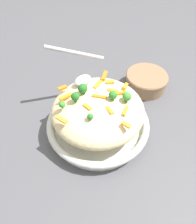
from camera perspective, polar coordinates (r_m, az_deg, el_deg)
ground_plane at (r=0.71m, az=-0.00°, el=-4.60°), size 2.40×2.40×0.00m
serving_bowl at (r=0.69m, az=-0.00°, el=-3.28°), size 0.32×0.32×0.05m
pasta_mound at (r=0.64m, az=-0.00°, el=0.51°), size 0.27×0.27×0.10m
carrot_piece_0 at (r=0.62m, az=-8.29°, el=3.92°), size 0.04×0.02×0.01m
carrot_piece_1 at (r=0.65m, az=7.09°, el=6.65°), size 0.03×0.02×0.01m
carrot_piece_2 at (r=0.63m, az=3.86°, el=5.46°), size 0.02×0.03×0.01m
carrot_piece_3 at (r=0.61m, az=0.10°, el=4.09°), size 0.03×0.04×0.01m
carrot_piece_4 at (r=0.58m, az=-2.61°, el=1.21°), size 0.01×0.03×0.01m
carrot_piece_5 at (r=0.55m, az=7.31°, el=-3.29°), size 0.01×0.02×0.01m
carrot_piece_6 at (r=0.58m, az=7.12°, el=0.35°), size 0.03×0.02×0.01m
carrot_piece_7 at (r=0.57m, az=-9.42°, el=-1.92°), size 0.01×0.03×0.01m
carrot_piece_8 at (r=0.65m, az=-9.21°, el=6.19°), size 0.03×0.02×0.01m
carrot_piece_9 at (r=0.65m, az=-0.12°, el=7.12°), size 0.04×0.02×0.01m
carrot_piece_10 at (r=0.68m, az=1.71°, el=9.40°), size 0.04×0.03×0.01m
carrot_piece_11 at (r=0.58m, az=2.95°, el=0.45°), size 0.02×0.03×0.01m
carrot_piece_12 at (r=0.62m, az=5.55°, el=4.75°), size 0.04×0.03×0.01m
carrot_piece_13 at (r=0.66m, az=3.11°, el=7.71°), size 0.03×0.02×0.01m
broccoli_floret_0 at (r=0.59m, az=-9.27°, el=1.90°), size 0.02×0.02×0.02m
broccoli_floret_1 at (r=0.59m, az=3.88°, el=4.35°), size 0.02×0.02×0.03m
broccoli_floret_2 at (r=0.60m, az=7.49°, el=3.95°), size 0.02×0.02×0.03m
broccoli_floret_3 at (r=0.59m, az=-5.90°, el=3.97°), size 0.02×0.02×0.03m
broccoli_floret_4 at (r=0.61m, az=-3.97°, el=6.02°), size 0.03×0.03×0.03m
broccoli_floret_5 at (r=0.55m, az=-2.03°, el=-1.20°), size 0.02×0.02×0.02m
serving_spoon at (r=0.67m, az=-4.77°, el=11.13°), size 0.16×0.15×0.09m
companion_bowl at (r=0.85m, az=12.45°, el=7.98°), size 0.16×0.16×0.06m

